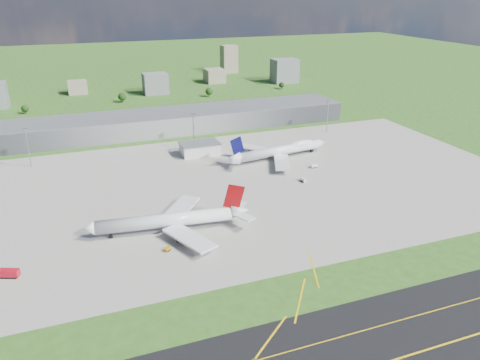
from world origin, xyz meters
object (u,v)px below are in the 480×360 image
object	(u,v)px
airliner_blue_quad	(281,150)
van_white_near	(303,180)
tug_yellow	(167,249)
van_white_far	(314,166)
fire_truck	(9,274)
airliner_red_twin	(171,220)

from	to	relation	value
airliner_blue_quad	van_white_near	distance (m)	43.45
tug_yellow	van_white_far	xyz separation A→B (m)	(111.38, 68.53, 0.30)
tug_yellow	van_white_near	distance (m)	106.26
van_white_near	van_white_far	size ratio (longest dim) A/B	1.04
airliner_blue_quad	van_white_far	distance (m)	27.56
fire_truck	van_white_near	world-z (taller)	fire_truck
airliner_red_twin	van_white_far	bearing A→B (deg)	-147.21
van_white_near	van_white_far	bearing A→B (deg)	-47.26
fire_truck	van_white_far	xyz separation A→B (m)	(175.71, 66.27, -0.59)
fire_truck	van_white_near	size ratio (longest dim) A/B	1.85
airliner_red_twin	van_white_near	bearing A→B (deg)	-152.88
airliner_blue_quad	tug_yellow	xyz separation A→B (m)	(-98.89, -92.67, -4.81)
airliner_red_twin	van_white_near	xyz separation A→B (m)	(87.98, 32.45, -4.60)
airliner_blue_quad	fire_truck	distance (m)	186.63
fire_truck	van_white_far	distance (m)	187.79
fire_truck	tug_yellow	xyz separation A→B (m)	(64.33, -2.25, -0.89)
fire_truck	van_white_near	distance (m)	165.20
tug_yellow	airliner_red_twin	bearing A→B (deg)	27.36
fire_truck	airliner_blue_quad	bearing A→B (deg)	50.97
airliner_red_twin	tug_yellow	size ratio (longest dim) A/B	22.23
fire_truck	van_white_far	world-z (taller)	fire_truck
tug_yellow	van_white_far	bearing A→B (deg)	-12.15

